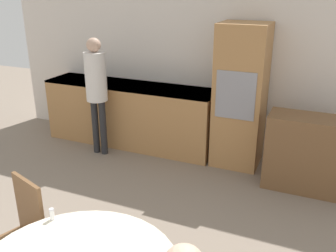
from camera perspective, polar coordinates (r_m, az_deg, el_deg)
wall_back at (r=5.26m, az=9.06°, el=9.51°), size 7.04×0.05×2.60m
kitchen_counter at (r=5.66m, az=-5.81°, el=1.89°), size 2.60×0.60×0.93m
oven_unit at (r=4.97m, az=10.98°, el=4.41°), size 0.62×0.59×1.88m
sideboard at (r=4.69m, az=21.21°, el=-4.06°), size 1.07×0.45×0.90m
chair_far_left at (r=3.17m, az=-21.42°, el=-14.94°), size 0.51×0.51×0.96m
person_standing at (r=5.23m, az=-10.88°, el=6.39°), size 0.29×0.29×1.65m
salt_shaker at (r=2.80m, az=-17.27°, el=-12.69°), size 0.03×0.03×0.09m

